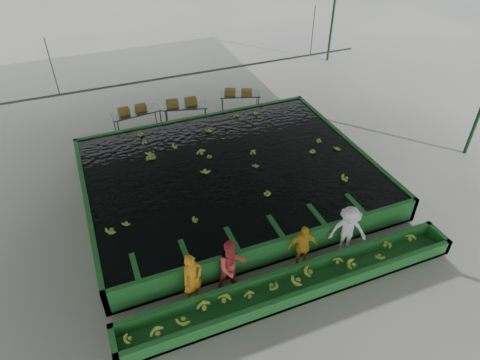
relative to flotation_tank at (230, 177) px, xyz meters
name	(u,v)px	position (x,y,z in m)	size (l,w,h in m)	color
ground	(245,212)	(0.00, -1.50, -0.45)	(80.00, 80.00, 0.00)	gray
shed_roof	(247,73)	(0.00, -1.50, 4.55)	(20.00, 22.00, 0.04)	gray
shed_posts	(246,150)	(0.00, -1.50, 2.05)	(20.00, 22.00, 5.00)	#14361C
flotation_tank	(230,177)	(0.00, 0.00, 0.00)	(10.00, 8.00, 0.90)	#1F6628
tank_water	(229,168)	(0.00, 0.00, 0.40)	(9.70, 7.70, 0.00)	black
sorting_trough	(296,285)	(0.00, -5.10, -0.20)	(10.00, 1.00, 0.50)	#1F6628
cableway_rail	(196,73)	(0.00, 3.50, 2.55)	(0.08, 0.08, 14.00)	#59605B
rail_hanger_left	(52,68)	(-5.00, 3.50, 3.55)	(0.04, 0.04, 2.00)	#59605B
rail_hanger_right	(313,31)	(5.00, 3.50, 3.55)	(0.04, 0.04, 2.00)	#59605B
worker_a	(193,279)	(-2.67, -4.30, 0.37)	(0.60, 0.40, 1.65)	orange
worker_b	(232,266)	(-1.57, -4.30, 0.41)	(0.84, 0.65, 1.73)	#CE3F41
worker_c	(302,247)	(0.60, -4.30, 0.31)	(0.89, 0.37, 1.52)	gold
worker_d	(348,231)	(2.11, -4.30, 0.40)	(1.10, 0.63, 1.70)	white
packing_table_left	(138,121)	(-2.29, 5.25, 0.02)	(2.08, 0.83, 0.94)	#59605B
packing_table_mid	(186,114)	(-0.15, 5.12, -0.01)	(1.93, 0.77, 0.88)	#59605B
packing_table_right	(240,102)	(2.56, 5.34, -0.02)	(1.87, 0.75, 0.85)	#59605B
box_stack_left	(133,112)	(-2.44, 5.23, 0.50)	(1.19, 0.33, 0.26)	olive
box_stack_mid	(182,105)	(-0.29, 5.17, 0.43)	(1.34, 0.37, 0.29)	olive
box_stack_right	(238,95)	(2.43, 5.24, 0.40)	(1.25, 0.35, 0.27)	olive
floating_bananas	(222,156)	(0.00, 0.80, 0.40)	(9.17, 6.25, 0.13)	#8AAF34
trough_bananas	(296,282)	(0.00, -5.10, -0.05)	(9.28, 0.62, 0.12)	#8AAF34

